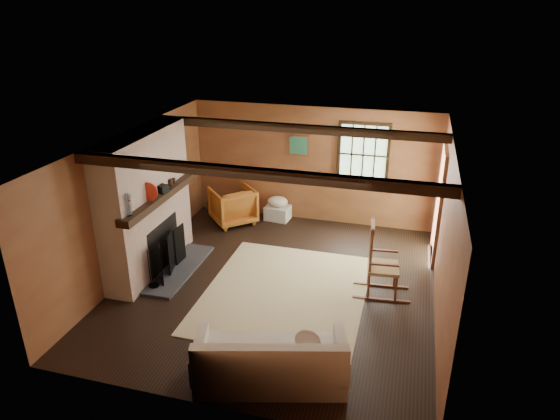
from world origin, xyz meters
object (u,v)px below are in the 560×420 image
(armchair, at_px, (233,205))
(sofa, at_px, (271,364))
(fireplace, at_px, (148,209))
(rocking_chair, at_px, (380,265))
(laundry_basket, at_px, (278,213))

(armchair, bearing_deg, sofa, 73.36)
(armchair, bearing_deg, fireplace, 30.12)
(rocking_chair, bearing_deg, fireplace, 87.22)
(fireplace, height_order, rocking_chair, fireplace)
(rocking_chair, distance_m, sofa, 2.61)
(rocking_chair, xyz_separation_m, sofa, (-1.09, -2.36, -0.25))
(sofa, xyz_separation_m, laundry_basket, (-1.24, 4.72, -0.12))
(sofa, bearing_deg, fireplace, 126.90)
(fireplace, height_order, sofa, fireplace)
(fireplace, bearing_deg, armchair, 72.62)
(rocking_chair, bearing_deg, sofa, 149.71)
(armchair, bearing_deg, rocking_chair, 105.83)
(rocking_chair, height_order, laundry_basket, rocking_chair)
(fireplace, relative_size, rocking_chair, 1.96)
(fireplace, xyz_separation_m, rocking_chair, (3.86, 0.19, -0.59))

